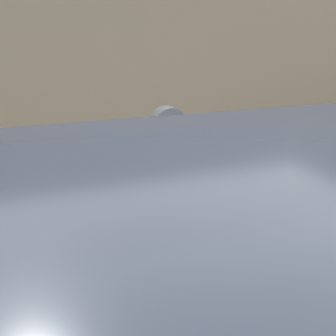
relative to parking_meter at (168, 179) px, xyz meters
name	(u,v)px	position (x,y,z in m)	size (l,w,h in m)	color
sidewalk	(119,255)	(-0.06, 1.12, -1.14)	(24.00, 2.80, 0.14)	#BCB7AD
building_facade	(64,17)	(-0.06, 3.18, 1.11)	(24.00, 0.30, 4.64)	tan
parking_meter	(168,179)	(0.00, 0.00, 0.00)	(0.23, 0.14, 1.59)	gray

